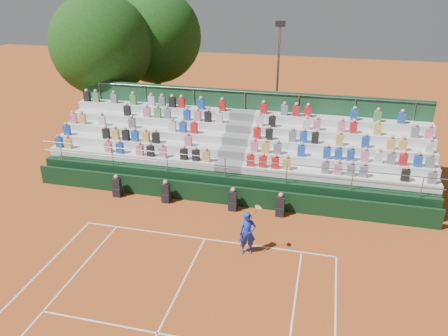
% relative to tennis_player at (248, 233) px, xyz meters
% --- Properties ---
extents(ground, '(90.00, 90.00, 0.00)m').
position_rel_tennis_player_xyz_m(ground, '(-1.94, 0.53, -0.92)').
color(ground, '#AA4B1C').
rests_on(ground, ground).
extents(courtside_wall, '(20.00, 0.15, 1.00)m').
position_rel_tennis_player_xyz_m(courtside_wall, '(-1.94, 3.73, -0.42)').
color(courtside_wall, black).
rests_on(courtside_wall, ground).
extents(line_officials, '(8.66, 0.40, 1.19)m').
position_rel_tennis_player_xyz_m(line_officials, '(-3.11, 3.28, -0.45)').
color(line_officials, black).
rests_on(line_officials, ground).
extents(grandstand, '(20.00, 5.20, 4.40)m').
position_rel_tennis_player_xyz_m(grandstand, '(-1.94, 6.97, 0.16)').
color(grandstand, black).
rests_on(grandstand, ground).
extents(tennis_player, '(0.92, 0.63, 2.22)m').
position_rel_tennis_player_xyz_m(tennis_player, '(0.00, 0.00, 0.00)').
color(tennis_player, '#172EAF').
rests_on(tennis_player, ground).
extents(tree_west, '(6.49, 6.49, 9.38)m').
position_rel_tennis_player_xyz_m(tree_west, '(-11.82, 11.44, 5.20)').
color(tree_west, '#352513').
rests_on(tree_west, ground).
extents(tree_east, '(6.56, 6.56, 9.54)m').
position_rel_tennis_player_xyz_m(tree_east, '(-9.70, 15.24, 5.33)').
color(tree_east, '#352513').
rests_on(tree_east, ground).
extents(floodlight_mast, '(0.60, 0.25, 7.67)m').
position_rel_tennis_player_xyz_m(floodlight_mast, '(-0.68, 13.64, 3.57)').
color(floodlight_mast, gray).
rests_on(floodlight_mast, ground).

